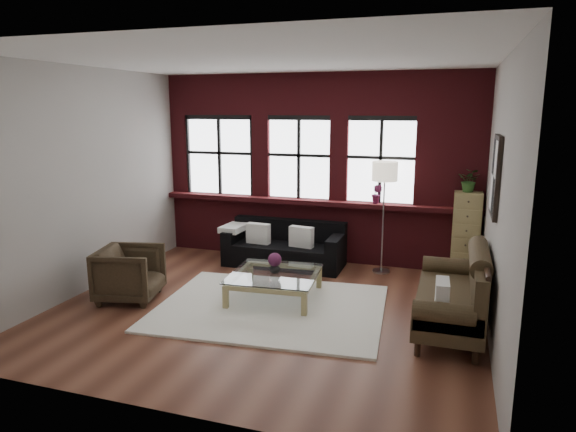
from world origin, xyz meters
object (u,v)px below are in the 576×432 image
(dark_sofa, at_px, (284,245))
(floor_lamp, at_px, (383,213))
(coffee_table, at_px, (275,286))
(vintage_settee, at_px, (450,288))
(armchair, at_px, (130,274))
(vase, at_px, (275,268))
(drawer_chest, at_px, (466,235))

(dark_sofa, bearing_deg, floor_lamp, 5.33)
(dark_sofa, height_order, coffee_table, dark_sofa)
(dark_sofa, bearing_deg, vintage_settee, -33.74)
(coffee_table, bearing_deg, floor_lamp, 53.71)
(vintage_settee, relative_size, floor_lamp, 0.99)
(dark_sofa, relative_size, coffee_table, 1.69)
(armchair, xyz_separation_m, vase, (1.92, 0.62, 0.09))
(armchair, xyz_separation_m, drawer_chest, (4.42, 2.50, 0.31))
(vase, bearing_deg, armchair, -162.12)
(coffee_table, relative_size, floor_lamp, 0.60)
(drawer_chest, distance_m, floor_lamp, 1.32)
(vintage_settee, bearing_deg, armchair, -175.17)
(armchair, height_order, vase, armchair)
(armchair, relative_size, vase, 5.27)
(dark_sofa, height_order, vintage_settee, vintage_settee)
(drawer_chest, bearing_deg, vintage_settee, -95.12)
(dark_sofa, xyz_separation_m, coffee_table, (0.38, -1.54, -0.17))
(dark_sofa, height_order, drawer_chest, drawer_chest)
(dark_sofa, height_order, floor_lamp, floor_lamp)
(coffee_table, bearing_deg, vintage_settee, -6.43)
(armchair, xyz_separation_m, floor_lamp, (3.16, 2.31, 0.60))
(vintage_settee, bearing_deg, coffee_table, 173.57)
(dark_sofa, distance_m, armchair, 2.65)
(vintage_settee, xyz_separation_m, coffee_table, (-2.31, 0.26, -0.33))
(vintage_settee, relative_size, drawer_chest, 1.42)
(dark_sofa, distance_m, coffee_table, 1.59)
(vintage_settee, relative_size, armchair, 2.36)
(vase, bearing_deg, drawer_chest, 36.90)
(coffee_table, relative_size, vase, 7.60)
(drawer_chest, bearing_deg, armchair, -150.52)
(coffee_table, distance_m, vase, 0.27)
(dark_sofa, bearing_deg, coffee_table, -76.20)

